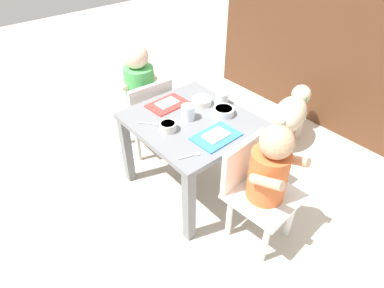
% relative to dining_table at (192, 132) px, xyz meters
% --- Properties ---
extents(ground_plane, '(7.00, 7.00, 0.00)m').
position_rel_dining_table_xyz_m(ground_plane, '(0.00, 0.00, -0.36)').
color(ground_plane, beige).
extents(kitchen_cabinet_back, '(1.65, 0.35, 0.90)m').
position_rel_dining_table_xyz_m(kitchen_cabinet_back, '(0.00, 1.23, 0.09)').
color(kitchen_cabinet_back, '#56331E').
rests_on(kitchen_cabinet_back, ground).
extents(dining_table, '(0.58, 0.54, 0.44)m').
position_rel_dining_table_xyz_m(dining_table, '(0.00, 0.00, 0.00)').
color(dining_table, slate).
rests_on(dining_table, ground).
extents(seated_child_left, '(0.30, 0.30, 0.67)m').
position_rel_dining_table_xyz_m(seated_child_left, '(-0.45, -0.01, 0.05)').
color(seated_child_left, white).
rests_on(seated_child_left, ground).
extents(seated_child_right, '(0.30, 0.30, 0.63)m').
position_rel_dining_table_xyz_m(seated_child_right, '(0.45, 0.02, 0.03)').
color(seated_child_right, white).
rests_on(seated_child_right, ground).
extents(dog, '(0.28, 0.45, 0.33)m').
position_rel_dining_table_xyz_m(dog, '(0.09, 0.74, -0.15)').
color(dog, beige).
rests_on(dog, ground).
extents(food_tray_left, '(0.14, 0.21, 0.02)m').
position_rel_dining_table_xyz_m(food_tray_left, '(-0.18, -0.01, 0.08)').
color(food_tray_left, red).
rests_on(food_tray_left, dining_table).
extents(food_tray_right, '(0.15, 0.21, 0.02)m').
position_rel_dining_table_xyz_m(food_tray_right, '(0.18, -0.01, 0.08)').
color(food_tray_right, '#388CD8').
rests_on(food_tray_right, dining_table).
extents(water_cup_left, '(0.07, 0.07, 0.06)m').
position_rel_dining_table_xyz_m(water_cup_left, '(-0.01, 0.21, 0.10)').
color(water_cup_left, white).
rests_on(water_cup_left, dining_table).
extents(water_cup_right, '(0.07, 0.07, 0.07)m').
position_rel_dining_table_xyz_m(water_cup_right, '(-0.02, -0.01, 0.11)').
color(water_cup_right, white).
rests_on(water_cup_right, dining_table).
extents(cereal_bowl_right_side, '(0.10, 0.10, 0.04)m').
position_rel_dining_table_xyz_m(cereal_bowl_right_side, '(0.07, 0.15, 0.10)').
color(cereal_bowl_right_side, white).
rests_on(cereal_bowl_right_side, dining_table).
extents(veggie_bowl_near, '(0.10, 0.10, 0.03)m').
position_rel_dining_table_xyz_m(veggie_bowl_near, '(-0.08, 0.13, 0.09)').
color(veggie_bowl_near, silver).
rests_on(veggie_bowl_near, dining_table).
extents(veggie_bowl_far, '(0.08, 0.08, 0.04)m').
position_rel_dining_table_xyz_m(veggie_bowl_far, '(0.00, -0.14, 0.10)').
color(veggie_bowl_far, silver).
rests_on(veggie_bowl_far, dining_table).
extents(spoon_by_left_tray, '(0.04, 0.10, 0.01)m').
position_rel_dining_table_xyz_m(spoon_by_left_tray, '(0.21, -0.18, 0.08)').
color(spoon_by_left_tray, silver).
rests_on(spoon_by_left_tray, dining_table).
extents(spoon_by_right_tray, '(0.08, 0.08, 0.01)m').
position_rel_dining_table_xyz_m(spoon_by_right_tray, '(-0.09, -0.18, 0.08)').
color(spoon_by_right_tray, silver).
rests_on(spoon_by_right_tray, dining_table).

